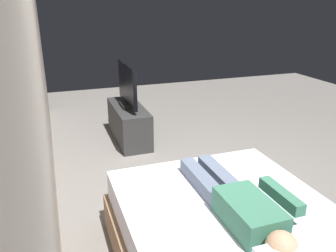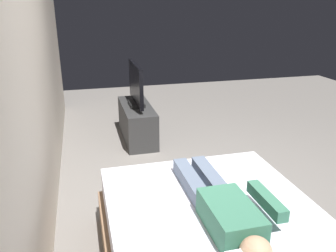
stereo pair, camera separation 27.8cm
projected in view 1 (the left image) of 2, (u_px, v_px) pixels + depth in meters
The scene contains 7 objects.
ground_plane at pixel (214, 198), 3.47m from camera, with size 10.00×10.00×0.00m, color slate.
back_wall at pixel (33, 63), 2.85m from camera, with size 6.40×0.10×2.80m, color beige.
bed at pixel (236, 251), 2.36m from camera, with size 1.94×1.52×0.54m.
person at pixel (240, 203), 2.27m from camera, with size 1.26×0.46×0.18m.
remote at pixel (276, 191), 2.56m from camera, with size 0.15×0.04×0.02m, color black.
tv_stand at pixel (129, 123), 4.85m from camera, with size 1.10×0.40×0.50m, color #2D2D2D.
tv at pixel (127, 86), 4.66m from camera, with size 0.88×0.20×0.59m.
Camera 1 is at (-2.67, 1.44, 1.89)m, focal length 36.57 mm.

